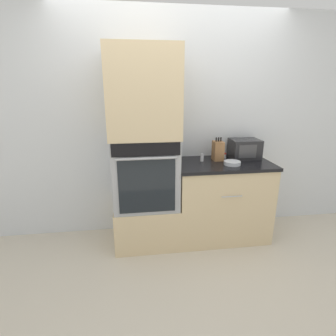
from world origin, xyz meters
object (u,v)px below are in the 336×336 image
(bowl, at_px, (232,163))
(condiment_jar_far, at_px, (225,156))
(wall_oven, at_px, (145,171))
(microwave, at_px, (244,149))
(condiment_jar_mid, at_px, (179,154))
(condiment_jar_near, at_px, (202,158))
(knife_block, at_px, (218,151))

(bowl, height_order, condiment_jar_far, condiment_jar_far)
(bowl, bearing_deg, condiment_jar_far, 87.82)
(wall_oven, height_order, microwave, wall_oven)
(microwave, relative_size, condiment_jar_mid, 3.66)
(wall_oven, relative_size, condiment_jar_near, 8.68)
(wall_oven, relative_size, microwave, 2.27)
(microwave, height_order, condiment_jar_near, microwave)
(bowl, bearing_deg, microwave, 46.37)
(microwave, xyz_separation_m, condiment_jar_near, (-0.52, -0.07, -0.07))
(wall_oven, relative_size, bowl, 4.20)
(condiment_jar_near, bearing_deg, bowl, -32.27)
(microwave, relative_size, knife_block, 1.26)
(knife_block, height_order, condiment_jar_near, knife_block)
(microwave, bearing_deg, condiment_jar_mid, 171.47)
(knife_block, distance_m, condiment_jar_mid, 0.45)
(bowl, xyz_separation_m, condiment_jar_near, (-0.28, 0.18, 0.02))
(wall_oven, height_order, condiment_jar_near, wall_oven)
(condiment_jar_far, bearing_deg, knife_block, -150.44)
(microwave, height_order, bowl, microwave)
(wall_oven, distance_m, condiment_jar_mid, 0.50)
(microwave, distance_m, condiment_jar_mid, 0.76)
(condiment_jar_mid, bearing_deg, wall_oven, -147.98)
(microwave, xyz_separation_m, condiment_jar_far, (-0.23, 0.01, -0.08))
(microwave, bearing_deg, bowl, -133.63)
(microwave, distance_m, condiment_jar_far, 0.24)
(microwave, distance_m, condiment_jar_near, 0.53)
(knife_block, xyz_separation_m, bowl, (0.10, -0.20, -0.09))
(bowl, distance_m, condiment_jar_near, 0.34)
(wall_oven, bearing_deg, condiment_jar_mid, 32.02)
(condiment_jar_near, bearing_deg, wall_oven, -173.50)
(knife_block, distance_m, condiment_jar_near, 0.20)
(wall_oven, height_order, condiment_jar_far, wall_oven)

